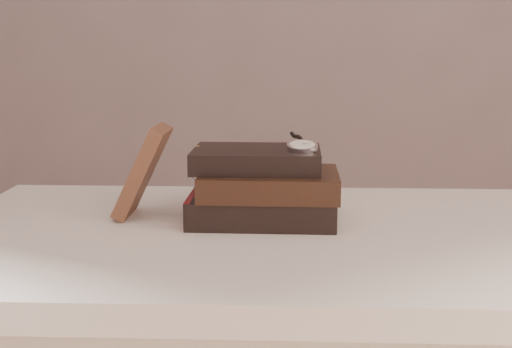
{
  "coord_description": "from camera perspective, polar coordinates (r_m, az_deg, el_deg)",
  "views": [
    {
      "loc": [
        0.03,
        -0.64,
        1.03
      ],
      "look_at": [
        -0.02,
        0.4,
        0.82
      ],
      "focal_mm": 47.62,
      "sensor_mm": 36.0,
      "label": 1
    }
  ],
  "objects": [
    {
      "name": "eyeglasses",
      "position": [
        1.15,
        -3.3,
        0.3
      ],
      "size": [
        0.1,
        0.11,
        0.05
      ],
      "color": "silver",
      "rests_on": "book_stack"
    },
    {
      "name": "journal",
      "position": [
        1.11,
        -9.5,
        0.25
      ],
      "size": [
        0.09,
        0.1,
        0.15
      ],
      "primitive_type": "cube",
      "rotation": [
        0.0,
        0.45,
        -0.01
      ],
      "color": "#422519",
      "rests_on": "table"
    },
    {
      "name": "table",
      "position": [
        1.06,
        0.84,
        -9.49
      ],
      "size": [
        1.0,
        0.6,
        0.75
      ],
      "color": "silver",
      "rests_on": "ground"
    },
    {
      "name": "pocket_watch",
      "position": [
        1.05,
        3.86,
        2.38
      ],
      "size": [
        0.05,
        0.15,
        0.02
      ],
      "color": "silver",
      "rests_on": "book_stack"
    },
    {
      "name": "book_stack",
      "position": [
        1.07,
        0.61,
        -1.15
      ],
      "size": [
        0.23,
        0.16,
        0.11
      ],
      "color": "black",
      "rests_on": "table"
    }
  ]
}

